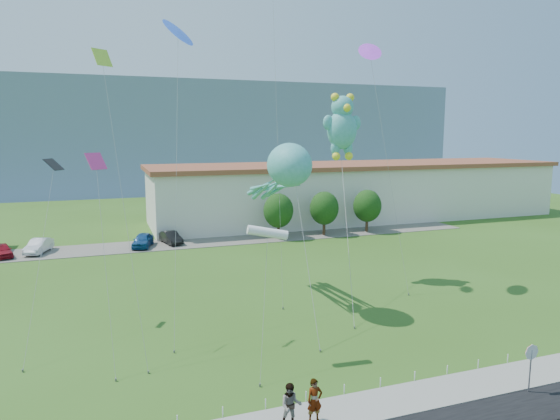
% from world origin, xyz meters
% --- Properties ---
extents(ground, '(160.00, 160.00, 0.00)m').
position_xyz_m(ground, '(0.00, 0.00, 0.00)').
color(ground, '#315718').
rests_on(ground, ground).
extents(sidewalk, '(80.00, 2.50, 0.10)m').
position_xyz_m(sidewalk, '(0.00, -2.75, 0.05)').
color(sidewalk, gray).
rests_on(sidewalk, ground).
extents(parking_strip, '(70.00, 6.00, 0.06)m').
position_xyz_m(parking_strip, '(0.00, 35.00, 0.03)').
color(parking_strip, '#59544C').
rests_on(parking_strip, ground).
extents(hill_ridge, '(160.00, 50.00, 25.00)m').
position_xyz_m(hill_ridge, '(0.00, 120.00, 12.50)').
color(hill_ridge, slate).
rests_on(hill_ridge, ground).
extents(warehouse, '(61.00, 15.00, 8.20)m').
position_xyz_m(warehouse, '(26.00, 44.00, 4.12)').
color(warehouse, beige).
rests_on(warehouse, ground).
extents(stop_sign, '(0.80, 0.07, 2.50)m').
position_xyz_m(stop_sign, '(9.50, -4.21, 1.87)').
color(stop_sign, slate).
rests_on(stop_sign, ground).
extents(rope_fence, '(26.05, 0.05, 0.50)m').
position_xyz_m(rope_fence, '(0.00, -1.30, 0.25)').
color(rope_fence, white).
rests_on(rope_fence, ground).
extents(tree_near, '(3.60, 3.60, 5.47)m').
position_xyz_m(tree_near, '(10.00, 34.00, 3.39)').
color(tree_near, '#3F2B19').
rests_on(tree_near, ground).
extents(tree_mid, '(3.60, 3.60, 5.47)m').
position_xyz_m(tree_mid, '(16.00, 34.00, 3.39)').
color(tree_mid, '#3F2B19').
rests_on(tree_mid, ground).
extents(tree_far, '(3.60, 3.60, 5.47)m').
position_xyz_m(tree_far, '(22.00, 34.00, 3.39)').
color(tree_far, '#3F2B19').
rests_on(tree_far, ground).
extents(pedestrian_left, '(0.71, 0.47, 1.93)m').
position_xyz_m(pedestrian_left, '(-1.34, -3.08, 1.06)').
color(pedestrian_left, gray).
rests_on(pedestrian_left, sidewalk).
extents(pedestrian_right, '(1.13, 1.00, 1.93)m').
position_xyz_m(pedestrian_right, '(-2.45, -3.12, 1.07)').
color(pedestrian_right, gray).
rests_on(pedestrian_right, sidewalk).
extents(parked_car_red, '(2.70, 4.26, 1.35)m').
position_xyz_m(parked_car_red, '(-19.58, 34.57, 0.74)').
color(parked_car_red, maroon).
rests_on(parked_car_red, parking_strip).
extents(parked_car_silver, '(2.73, 4.72, 1.47)m').
position_xyz_m(parked_car_silver, '(-16.30, 35.32, 0.80)').
color(parked_car_silver, silver).
rests_on(parked_car_silver, parking_strip).
extents(parked_car_blue, '(2.99, 4.77, 1.51)m').
position_xyz_m(parked_car_blue, '(-5.75, 34.53, 0.82)').
color(parked_car_blue, navy).
rests_on(parked_car_blue, parking_strip).
extents(parked_car_black, '(2.41, 4.40, 1.38)m').
position_xyz_m(parked_car_black, '(-2.59, 35.30, 0.75)').
color(parked_car_black, black).
rests_on(parked_car_black, parking_strip).
extents(octopus_kite, '(2.96, 13.78, 11.88)m').
position_xyz_m(octopus_kite, '(2.41, 11.36, 9.65)').
color(octopus_kite, teal).
rests_on(octopus_kite, ground).
extents(teddy_bear_kite, '(5.88, 11.71, 15.78)m').
position_xyz_m(teddy_bear_kite, '(9.44, 16.37, 13.20)').
color(teddy_bear_kite, teal).
rests_on(teddy_bear_kite, ground).
extents(small_kite_black, '(2.24, 8.12, 10.94)m').
position_xyz_m(small_kite_black, '(-12.66, 12.96, 9.29)').
color(small_kite_black, black).
rests_on(small_kite_black, ground).
extents(small_kite_blue, '(3.03, 9.64, 20.17)m').
position_xyz_m(small_kite_blue, '(-4.13, 14.76, 18.95)').
color(small_kite_blue, blue).
rests_on(small_kite_blue, ground).
extents(small_kite_pink, '(1.29, 6.02, 11.35)m').
position_xyz_m(small_kite_pink, '(-9.79, 8.43, 9.70)').
color(small_kite_pink, '#EA3485').
rests_on(small_kite_pink, ground).
extents(small_kite_white, '(1.66, 4.03, 7.65)m').
position_xyz_m(small_kite_white, '(-1.30, 3.55, 7.17)').
color(small_kite_white, white).
rests_on(small_kite_white, ground).
extents(small_kite_yellow, '(2.14, 6.78, 17.28)m').
position_xyz_m(small_kite_yellow, '(-9.00, 9.23, 14.50)').
color(small_kite_yellow, '#B6E335').
rests_on(small_kite_yellow, ground).
extents(small_kite_purple, '(2.82, 4.49, 19.54)m').
position_xyz_m(small_kite_purple, '(10.69, 14.10, 18.38)').
color(small_kite_purple, '#B637DE').
rests_on(small_kite_purple, ground).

